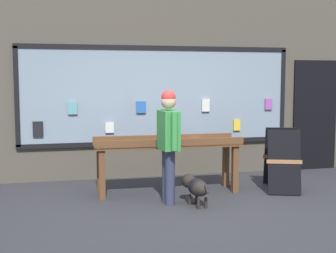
% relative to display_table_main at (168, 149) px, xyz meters
% --- Properties ---
extents(ground_plane, '(40.00, 40.00, 0.00)m').
position_rel_display_table_main_xyz_m(ground_plane, '(-0.00, -1.08, -0.69)').
color(ground_plane, '#2D2D33').
extents(shopfront_facade, '(8.30, 0.29, 3.29)m').
position_rel_display_table_main_xyz_m(shopfront_facade, '(0.05, 1.31, 0.94)').
color(shopfront_facade, '#4C473D').
rests_on(shopfront_facade, ground_plane).
extents(display_table_main, '(2.25, 0.63, 0.87)m').
position_rel_display_table_main_xyz_m(display_table_main, '(0.00, 0.00, 0.00)').
color(display_table_main, brown).
rests_on(display_table_main, ground_plane).
extents(person_browsing, '(0.25, 0.64, 1.60)m').
position_rel_display_table_main_xyz_m(person_browsing, '(-0.14, -0.62, 0.24)').
color(person_browsing, '#2D334C').
rests_on(person_browsing, ground_plane).
extents(small_dog, '(0.32, 0.62, 0.41)m').
position_rel_display_table_main_xyz_m(small_dog, '(0.21, -0.82, -0.42)').
color(small_dog, black).
rests_on(small_dog, ground_plane).
extents(sandwich_board_sign, '(0.72, 0.90, 0.97)m').
position_rel_display_table_main_xyz_m(sandwich_board_sign, '(1.79, -0.26, -0.19)').
color(sandwich_board_sign, black).
rests_on(sandwich_board_sign, ground_plane).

